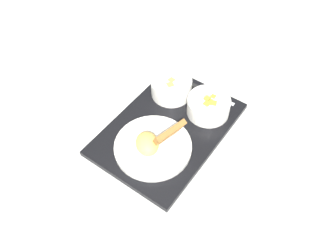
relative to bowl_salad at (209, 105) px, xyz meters
The scene contains 7 objects.
ground_plane 0.13m from the bowl_salad, 36.18° to the right, with size 4.00×4.00×0.00m, color silver.
serving_tray 0.13m from the bowl_salad, 36.18° to the right, with size 0.43×0.33×0.01m.
bowl_salad is the anchor object (origin of this frame).
bowl_soup 0.13m from the bowl_salad, 96.85° to the right, with size 0.12×0.12×0.06m.
plate_main 0.20m from the bowl_salad, 21.05° to the right, with size 0.20×0.20×0.09m.
knife 0.10m from the bowl_salad, 132.11° to the right, with size 0.02×0.19×0.01m.
spoon 0.07m from the bowl_salad, 127.51° to the right, with size 0.05×0.17×0.01m.
Camera 1 is at (0.53, 0.29, 0.78)m, focal length 38.00 mm.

